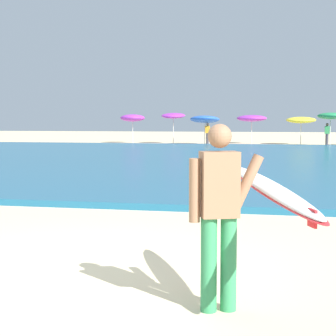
{
  "coord_description": "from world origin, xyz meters",
  "views": [
    {
      "loc": [
        2.27,
        -5.9,
        1.76
      ],
      "look_at": [
        0.71,
        1.55,
        1.1
      ],
      "focal_mm": 58.75,
      "sensor_mm": 36.0,
      "label": 1
    }
  ],
  "objects_px": {
    "beach_umbrella_3": "(252,118)",
    "beachgoer_near_row_mid": "(207,133)",
    "beach_umbrella_2": "(205,119)",
    "beachgoer_near_row_left": "(327,134)",
    "surfer_with_board": "(242,201)",
    "beach_umbrella_4": "(301,120)",
    "beach_umbrella_1": "(173,116)",
    "beach_umbrella_5": "(331,116)",
    "beach_umbrella_0": "(133,118)"
  },
  "relations": [
    {
      "from": "surfer_with_board",
      "to": "beachgoer_near_row_mid",
      "type": "xyz_separation_m",
      "value": [
        -5.07,
        35.09,
        -0.18
      ]
    },
    {
      "from": "beach_umbrella_0",
      "to": "beachgoer_near_row_mid",
      "type": "height_order",
      "value": "beach_umbrella_0"
    },
    {
      "from": "beach_umbrella_1",
      "to": "beach_umbrella_3",
      "type": "distance_m",
      "value": 5.98
    },
    {
      "from": "beach_umbrella_1",
      "to": "beach_umbrella_3",
      "type": "height_order",
      "value": "beach_umbrella_1"
    },
    {
      "from": "beach_umbrella_4",
      "to": "beach_umbrella_3",
      "type": "bearing_deg",
      "value": 168.34
    },
    {
      "from": "beach_umbrella_1",
      "to": "beachgoer_near_row_left",
      "type": "height_order",
      "value": "beach_umbrella_1"
    },
    {
      "from": "beach_umbrella_4",
      "to": "surfer_with_board",
      "type": "bearing_deg",
      "value": -92.58
    },
    {
      "from": "beach_umbrella_3",
      "to": "beach_umbrella_4",
      "type": "distance_m",
      "value": 3.7
    },
    {
      "from": "beach_umbrella_5",
      "to": "beachgoer_near_row_mid",
      "type": "distance_m",
      "value": 8.74
    },
    {
      "from": "surfer_with_board",
      "to": "beach_umbrella_4",
      "type": "distance_m",
      "value": 36.55
    },
    {
      "from": "surfer_with_board",
      "to": "beach_umbrella_2",
      "type": "height_order",
      "value": "beach_umbrella_2"
    },
    {
      "from": "beach_umbrella_3",
      "to": "beach_umbrella_5",
      "type": "bearing_deg",
      "value": -25.7
    },
    {
      "from": "surfer_with_board",
      "to": "beach_umbrella_3",
      "type": "relative_size",
      "value": 1.01
    },
    {
      "from": "beach_umbrella_3",
      "to": "beach_umbrella_5",
      "type": "relative_size",
      "value": 0.97
    },
    {
      "from": "beachgoer_near_row_left",
      "to": "beachgoer_near_row_mid",
      "type": "xyz_separation_m",
      "value": [
        -8.42,
        0.58,
        0.0
      ]
    },
    {
      "from": "beach_umbrella_3",
      "to": "beach_umbrella_4",
      "type": "height_order",
      "value": "beach_umbrella_3"
    },
    {
      "from": "surfer_with_board",
      "to": "beachgoer_near_row_left",
      "type": "bearing_deg",
      "value": 84.45
    },
    {
      "from": "beach_umbrella_3",
      "to": "beach_umbrella_4",
      "type": "relative_size",
      "value": 1.04
    },
    {
      "from": "beach_umbrella_1",
      "to": "surfer_with_board",
      "type": "bearing_deg",
      "value": -77.77
    },
    {
      "from": "beach_umbrella_1",
      "to": "beachgoer_near_row_left",
      "type": "relative_size",
      "value": 1.53
    },
    {
      "from": "surfer_with_board",
      "to": "beach_umbrella_2",
      "type": "distance_m",
      "value": 35.68
    },
    {
      "from": "surfer_with_board",
      "to": "beach_umbrella_4",
      "type": "relative_size",
      "value": 1.05
    },
    {
      "from": "beach_umbrella_0",
      "to": "beach_umbrella_1",
      "type": "relative_size",
      "value": 0.93
    },
    {
      "from": "beach_umbrella_0",
      "to": "beach_umbrella_3",
      "type": "distance_m",
      "value": 9.22
    },
    {
      "from": "beach_umbrella_4",
      "to": "beach_umbrella_0",
      "type": "bearing_deg",
      "value": 179.79
    },
    {
      "from": "beach_umbrella_1",
      "to": "beach_umbrella_2",
      "type": "xyz_separation_m",
      "value": [
        2.6,
        -1.18,
        -0.28
      ]
    },
    {
      "from": "beach_umbrella_1",
      "to": "beachgoer_near_row_mid",
      "type": "bearing_deg",
      "value": -25.77
    },
    {
      "from": "beach_umbrella_2",
      "to": "beachgoer_near_row_left",
      "type": "xyz_separation_m",
      "value": [
        8.65,
        -0.76,
        -1.0
      ]
    },
    {
      "from": "surfer_with_board",
      "to": "beach_umbrella_5",
      "type": "distance_m",
      "value": 34.78
    },
    {
      "from": "surfer_with_board",
      "to": "beachgoer_near_row_mid",
      "type": "relative_size",
      "value": 1.45
    },
    {
      "from": "beach_umbrella_3",
      "to": "beachgoer_near_row_mid",
      "type": "bearing_deg",
      "value": -145.06
    },
    {
      "from": "surfer_with_board",
      "to": "beach_umbrella_3",
      "type": "height_order",
      "value": "beach_umbrella_3"
    },
    {
      "from": "beachgoer_near_row_left",
      "to": "beach_umbrella_4",
      "type": "bearing_deg",
      "value": 130.59
    },
    {
      "from": "surfer_with_board",
      "to": "beach_umbrella_3",
      "type": "xyz_separation_m",
      "value": [
        -1.98,
        37.25,
        0.91
      ]
    },
    {
      "from": "beach_umbrella_4",
      "to": "beach_umbrella_5",
      "type": "distance_m",
      "value": 2.73
    },
    {
      "from": "surfer_with_board",
      "to": "beach_umbrella_4",
      "type": "xyz_separation_m",
      "value": [
        1.65,
        36.5,
        0.78
      ]
    },
    {
      "from": "beach_umbrella_0",
      "to": "beach_umbrella_2",
      "type": "distance_m",
      "value": 6.0
    },
    {
      "from": "beach_umbrella_4",
      "to": "beachgoer_near_row_mid",
      "type": "relative_size",
      "value": 1.38
    },
    {
      "from": "beach_umbrella_1",
      "to": "beach_umbrella_4",
      "type": "distance_m",
      "value": 9.56
    },
    {
      "from": "surfer_with_board",
      "to": "beach_umbrella_1",
      "type": "relative_size",
      "value": 0.95
    },
    {
      "from": "beach_umbrella_2",
      "to": "beachgoer_near_row_mid",
      "type": "relative_size",
      "value": 1.4
    },
    {
      "from": "beach_umbrella_2",
      "to": "beach_umbrella_3",
      "type": "relative_size",
      "value": 0.97
    },
    {
      "from": "beach_umbrella_0",
      "to": "beachgoer_near_row_left",
      "type": "xyz_separation_m",
      "value": [
        14.52,
        -2.04,
        -1.12
      ]
    },
    {
      "from": "beach_umbrella_1",
      "to": "beach_umbrella_3",
      "type": "bearing_deg",
      "value": 7.62
    },
    {
      "from": "beach_umbrella_3",
      "to": "beach_umbrella_5",
      "type": "distance_m",
      "value": 6.15
    },
    {
      "from": "beachgoer_near_row_left",
      "to": "beachgoer_near_row_mid",
      "type": "bearing_deg",
      "value": 176.08
    },
    {
      "from": "beach_umbrella_1",
      "to": "beach_umbrella_0",
      "type": "bearing_deg",
      "value": 178.39
    },
    {
      "from": "surfer_with_board",
      "to": "beachgoer_near_row_left",
      "type": "height_order",
      "value": "surfer_with_board"
    },
    {
      "from": "beach_umbrella_1",
      "to": "beachgoer_near_row_mid",
      "type": "distance_m",
      "value": 3.4
    },
    {
      "from": "beach_umbrella_4",
      "to": "beachgoer_near_row_mid",
      "type": "xyz_separation_m",
      "value": [
        -6.72,
        -1.41,
        -0.95
      ]
    }
  ]
}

